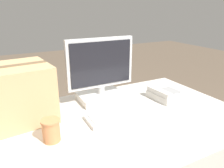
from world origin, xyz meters
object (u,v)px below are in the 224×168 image
keyboard (125,114)px  cardboard_box (14,94)px  monitor (101,76)px  desk_phone (165,95)px  paper_cup_right (51,130)px

keyboard → cardboard_box: 0.60m
monitor → desk_phone: monitor is taller
cardboard_box → monitor: bearing=4.4°
monitor → keyboard: (0.02, -0.27, -0.15)m
keyboard → monitor: bearing=95.1°
paper_cup_right → monitor: bearing=38.8°
paper_cup_right → keyboard: bearing=7.0°
paper_cup_right → desk_phone: bearing=10.2°
keyboard → cardboard_box: cardboard_box is taller
paper_cup_right → cardboard_box: 0.32m
monitor → paper_cup_right: (-0.40, -0.32, -0.11)m
cardboard_box → desk_phone: bearing=-8.7°
desk_phone → paper_cup_right: 0.80m
keyboard → desk_phone: desk_phone is taller
monitor → keyboard: monitor is taller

